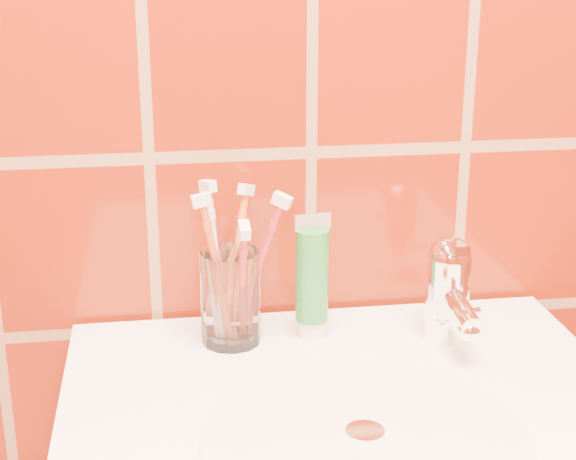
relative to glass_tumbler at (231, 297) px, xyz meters
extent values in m
cylinder|color=silver|center=(0.10, -0.21, -0.05)|extent=(0.30, 0.30, 0.00)
cylinder|color=white|center=(0.10, -0.21, -0.05)|extent=(0.04, 0.04, 0.00)
cylinder|color=white|center=(0.00, 0.00, 0.00)|extent=(0.08, 0.08, 0.11)
cylinder|color=white|center=(0.09, 0.00, -0.04)|extent=(0.03, 0.03, 0.02)
cylinder|color=#1C7926|center=(0.09, 0.00, 0.02)|extent=(0.04, 0.04, 0.11)
cube|color=beige|center=(0.09, 0.00, 0.08)|extent=(0.04, 0.00, 0.02)
cylinder|color=white|center=(0.24, -0.03, -0.01)|extent=(0.05, 0.05, 0.09)
sphere|color=white|center=(0.24, -0.03, 0.04)|extent=(0.05, 0.05, 0.05)
cylinder|color=white|center=(0.24, -0.06, 0.00)|extent=(0.02, 0.09, 0.03)
cube|color=white|center=(0.24, -0.04, 0.06)|extent=(0.02, 0.06, 0.01)
camera|label=1|loc=(-0.07, -0.89, 0.38)|focal=55.00mm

